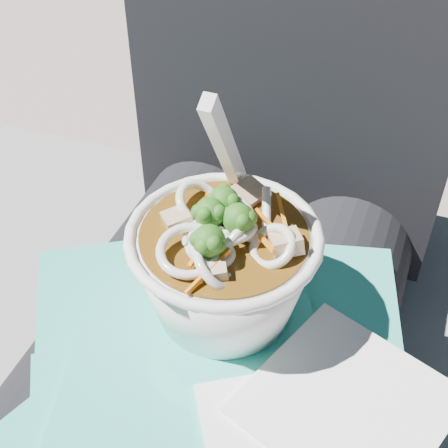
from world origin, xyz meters
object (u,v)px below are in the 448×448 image
(lap, at_px, (200,383))
(udon_bowl, at_px, (224,262))
(plastic_bag, at_px, (201,363))
(person_body, at_px, (235,298))
(stone_ledge, at_px, (246,422))

(lap, height_order, udon_bowl, udon_bowl)
(plastic_bag, bearing_deg, person_body, 97.22)
(plastic_bag, xyz_separation_m, udon_bowl, (-0.00, 0.06, 0.06))
(stone_ledge, relative_size, plastic_bag, 2.62)
(person_body, relative_size, udon_bowl, 5.10)
(stone_ledge, distance_m, person_body, 0.33)
(plastic_bag, height_order, udon_bowl, udon_bowl)
(stone_ledge, distance_m, plastic_bag, 0.43)
(udon_bowl, bearing_deg, plastic_bag, -87.96)
(lap, bearing_deg, plastic_bag, -62.23)
(plastic_bag, bearing_deg, stone_ledge, 94.90)
(lap, height_order, person_body, person_body)
(stone_ledge, relative_size, lap, 2.08)
(lap, distance_m, person_body, 0.09)
(person_body, distance_m, udon_bowl, 0.14)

